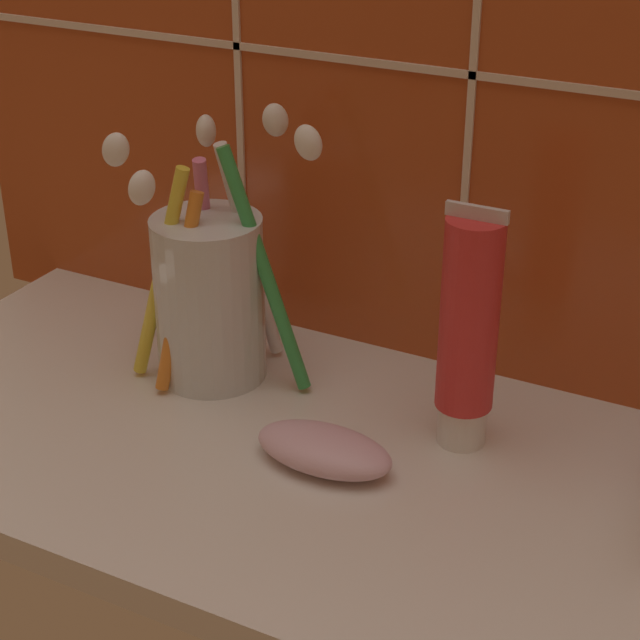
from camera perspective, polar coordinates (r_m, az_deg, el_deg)
The scene contains 4 objects.
sink_counter at distance 65.20cm, azimuth 1.24°, elevation -8.29°, with size 67.10×29.19×2.00cm, color silver.
toothbrush_cup at distance 71.04cm, azimuth -5.88°, elevation 1.54°, with size 14.12×10.99×18.61cm.
toothpaste_tube at distance 63.16cm, azimuth 7.93°, elevation -0.54°, with size 3.68×3.50×15.49cm.
soap_bar at distance 63.69cm, azimuth 0.22°, elevation -6.93°, with size 8.62×4.56×2.22cm, color #DBB2C6.
Camera 1 is at (23.12, -47.69, 38.98)cm, focal length 60.00 mm.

